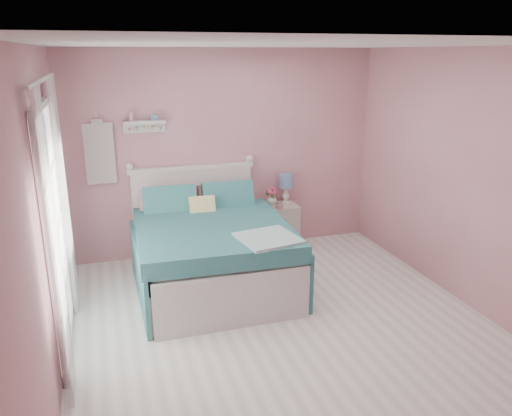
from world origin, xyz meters
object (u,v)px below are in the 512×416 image
nightstand (280,226)px  teacup (279,205)px  vase (272,199)px  table_lamp (286,183)px  bed (210,251)px

nightstand → teacup: size_ratio=6.43×
nightstand → vase: vase is taller
table_lamp → bed: bearing=-145.1°
vase → teacup: 0.20m
table_lamp → nightstand: bearing=-147.2°
bed → nightstand: (1.14, 0.80, -0.09)m
teacup → table_lamp: bearing=50.1°
nightstand → vase: bearing=154.8°
nightstand → table_lamp: size_ratio=1.57×
bed → vase: bearing=42.0°
table_lamp → vase: table_lamp is taller
table_lamp → vase: size_ratio=2.82×
nightstand → teacup: bearing=-117.3°
nightstand → vase: (-0.11, 0.05, 0.37)m
vase → bed: bearing=-140.6°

